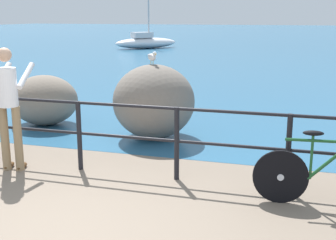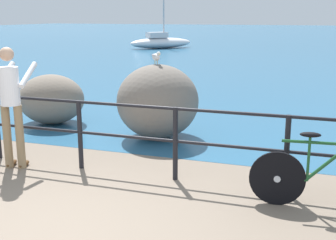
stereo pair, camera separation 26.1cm
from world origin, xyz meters
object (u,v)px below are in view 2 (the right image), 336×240
(person_at_railing, at_px, (11,102))
(seagull, at_px, (156,56))
(breakwater_boulder_main, at_px, (158,102))
(breakwater_boulder_left, at_px, (51,99))
(sailboat, at_px, (161,42))

(person_at_railing, distance_m, seagull, 2.72)
(breakwater_boulder_main, bearing_deg, seagull, 131.05)
(person_at_railing, bearing_deg, seagull, -40.71)
(breakwater_boulder_left, bearing_deg, sailboat, 103.49)
(person_at_railing, xyz_separation_m, seagull, (1.39, 2.28, 0.50))
(breakwater_boulder_main, height_order, seagull, seagull)
(sailboat, bearing_deg, person_at_railing, -121.06)
(breakwater_boulder_main, distance_m, sailboat, 21.93)
(sailboat, bearing_deg, seagull, -116.03)
(seagull, bearing_deg, person_at_railing, -73.23)
(breakwater_boulder_main, xyz_separation_m, breakwater_boulder_left, (-2.47, 0.32, -0.16))
(person_at_railing, xyz_separation_m, sailboat, (-5.91, 22.89, -0.57))
(breakwater_boulder_left, bearing_deg, breakwater_boulder_main, -7.30)
(breakwater_boulder_main, distance_m, seagull, 0.82)
(seagull, bearing_deg, breakwater_boulder_left, -138.10)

